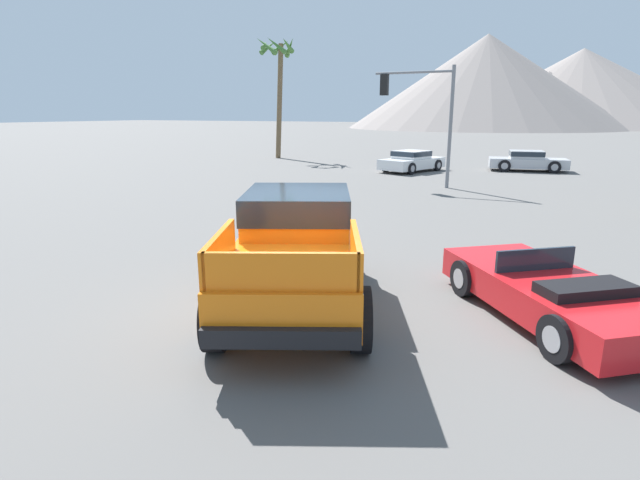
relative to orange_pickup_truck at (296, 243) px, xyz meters
name	(u,v)px	position (x,y,z in m)	size (l,w,h in m)	color
ground_plane	(291,300)	(-0.13, 0.05, -1.09)	(320.00, 320.00, 0.00)	#5B5956
orange_pickup_truck	(296,243)	(0.00, 0.00, 0.00)	(3.86, 5.47, 1.88)	orange
red_convertible_car	(551,294)	(4.06, 1.06, -0.65)	(3.89, 4.32, 1.06)	red
parked_car_white	(412,161)	(-3.47, 20.63, -0.49)	(3.10, 4.49, 1.17)	white
parked_car_silver	(527,161)	(2.44, 23.65, -0.49)	(4.40, 2.37, 1.15)	#B7BABF
traffic_light_crosswalk	(420,103)	(-1.76, 15.06, 2.55)	(3.53, 0.38, 5.20)	slate
palm_tree_leaning	(278,69)	(-14.57, 25.00, 5.15)	(2.72, 2.85, 8.36)	brown
distant_mountain_range	(538,87)	(-1.33, 118.19, 7.62)	(78.78, 79.98, 19.11)	gray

